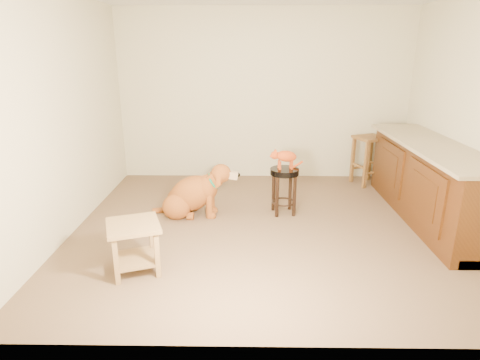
{
  "coord_description": "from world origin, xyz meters",
  "views": [
    {
      "loc": [
        -0.28,
        -4.31,
        1.99
      ],
      "look_at": [
        -0.35,
        0.39,
        0.45
      ],
      "focal_mm": 30.0,
      "sensor_mm": 36.0,
      "label": 1
    }
  ],
  "objects_px": {
    "side_table": "(134,240)",
    "golden_retriever": "(193,195)",
    "tabby_kitten": "(284,157)",
    "padded_stool": "(284,182)",
    "wood_stool": "(368,160)"
  },
  "relations": [
    {
      "from": "side_table",
      "to": "golden_retriever",
      "type": "height_order",
      "value": "golden_retriever"
    },
    {
      "from": "wood_stool",
      "to": "tabby_kitten",
      "type": "relative_size",
      "value": 1.72
    },
    {
      "from": "wood_stool",
      "to": "golden_retriever",
      "type": "relative_size",
      "value": 0.66
    },
    {
      "from": "padded_stool",
      "to": "wood_stool",
      "type": "xyz_separation_m",
      "value": [
        1.39,
        1.19,
        -0.03
      ]
    },
    {
      "from": "side_table",
      "to": "tabby_kitten",
      "type": "xyz_separation_m",
      "value": [
        1.49,
        1.42,
        0.42
      ]
    },
    {
      "from": "side_table",
      "to": "golden_retriever",
      "type": "relative_size",
      "value": 0.53
    },
    {
      "from": "side_table",
      "to": "tabby_kitten",
      "type": "distance_m",
      "value": 2.11
    },
    {
      "from": "side_table",
      "to": "golden_retriever",
      "type": "bearing_deg",
      "value": 74.97
    },
    {
      "from": "padded_stool",
      "to": "golden_retriever",
      "type": "xyz_separation_m",
      "value": [
        -1.14,
        -0.07,
        -0.15
      ]
    },
    {
      "from": "side_table",
      "to": "golden_retriever",
      "type": "distance_m",
      "value": 1.4
    },
    {
      "from": "padded_stool",
      "to": "golden_retriever",
      "type": "relative_size",
      "value": 0.52
    },
    {
      "from": "golden_retriever",
      "to": "side_table",
      "type": "bearing_deg",
      "value": -102.65
    },
    {
      "from": "side_table",
      "to": "padded_stool",
      "type": "bearing_deg",
      "value": 43.47
    },
    {
      "from": "padded_stool",
      "to": "side_table",
      "type": "bearing_deg",
      "value": -136.53
    },
    {
      "from": "golden_retriever",
      "to": "tabby_kitten",
      "type": "xyz_separation_m",
      "value": [
        1.13,
        0.07,
        0.47
      ]
    }
  ]
}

